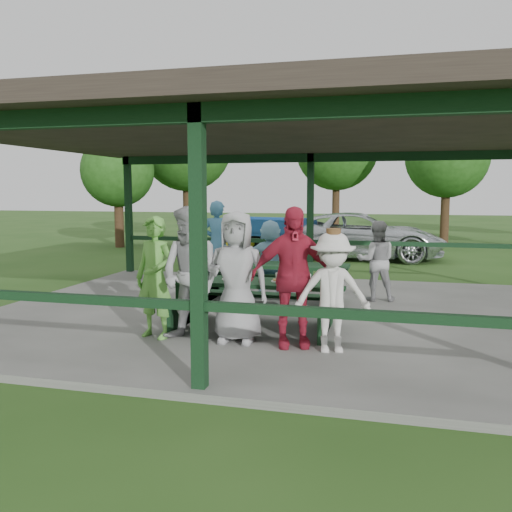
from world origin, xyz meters
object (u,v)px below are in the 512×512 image
(contestant_grey_left, at_px, (192,275))
(spectator_grey, at_px, (376,261))
(picnic_table_far, at_px, (273,277))
(contestant_grey_mid, at_px, (237,277))
(contestant_white_fedora, at_px, (332,292))
(picnic_table_near, at_px, (254,298))
(farm_trailer, at_px, (266,237))
(contestant_green, at_px, (155,277))
(contestant_red, at_px, (292,277))
(pickup_truck, at_px, (360,236))
(spectator_blue, at_px, (217,244))
(spectator_lblue, at_px, (270,257))

(contestant_grey_left, bearing_deg, spectator_grey, 68.50)
(picnic_table_far, xyz_separation_m, contestant_grey_mid, (0.10, -2.77, 0.44))
(picnic_table_far, height_order, contestant_white_fedora, contestant_white_fedora)
(picnic_table_near, relative_size, farm_trailer, 0.63)
(picnic_table_near, xyz_separation_m, contestant_white_fedora, (1.31, -0.92, 0.32))
(contestant_green, bearing_deg, picnic_table_near, 49.67)
(contestant_red, height_order, spectator_grey, contestant_red)
(farm_trailer, bearing_deg, contestant_red, -61.27)
(spectator_grey, distance_m, pickup_truck, 7.36)
(spectator_blue, height_order, pickup_truck, spectator_blue)
(picnic_table_far, distance_m, contestant_white_fedora, 3.27)
(contestant_grey_left, height_order, farm_trailer, contestant_grey_left)
(picnic_table_far, bearing_deg, picnic_table_near, -85.94)
(spectator_blue, bearing_deg, spectator_grey, 173.16)
(contestant_red, relative_size, pickup_truck, 0.35)
(contestant_grey_mid, height_order, spectator_grey, contestant_grey_mid)
(contestant_green, height_order, contestant_red, contestant_red)
(contestant_green, distance_m, contestant_white_fedora, 2.56)
(picnic_table_near, relative_size, contestant_white_fedora, 1.58)
(spectator_lblue, relative_size, pickup_truck, 0.28)
(spectator_lblue, bearing_deg, contestant_green, 65.40)
(farm_trailer, bearing_deg, contestant_grey_left, -68.78)
(spectator_lblue, bearing_deg, contestant_grey_mid, 84.29)
(contestant_white_fedora, xyz_separation_m, farm_trailer, (-3.40, 10.48, -0.19))
(picnic_table_near, relative_size, spectator_grey, 1.67)
(spectator_lblue, height_order, spectator_grey, spectator_grey)
(contestant_grey_left, xyz_separation_m, farm_trailer, (-1.45, 10.51, -0.35))
(picnic_table_near, bearing_deg, contestant_white_fedora, -35.01)
(spectator_lblue, height_order, farm_trailer, spectator_lblue)
(contestant_grey_mid, bearing_deg, picnic_table_far, 89.33)
(spectator_blue, xyz_separation_m, farm_trailer, (-0.37, 6.19, -0.35))
(picnic_table_near, distance_m, contestant_green, 1.56)
(picnic_table_near, distance_m, contestant_grey_mid, 0.89)
(contestant_red, xyz_separation_m, spectator_lblue, (-1.13, 3.56, -0.19))
(contestant_grey_mid, bearing_deg, contestant_green, -178.84)
(contestant_green, xyz_separation_m, contestant_red, (2.00, 0.06, 0.08))
(contestant_green, height_order, contestant_grey_left, contestant_grey_left)
(picnic_table_near, distance_m, spectator_lblue, 2.81)
(contestant_red, xyz_separation_m, spectator_blue, (-2.47, 4.16, -0.00))
(contestant_grey_mid, xyz_separation_m, spectator_lblue, (-0.34, 3.54, -0.15))
(contestant_white_fedora, relative_size, spectator_grey, 1.05)
(contestant_grey_left, xyz_separation_m, contestant_red, (1.39, 0.15, 0.00))
(contestant_red, distance_m, contestant_white_fedora, 0.60)
(contestant_red, bearing_deg, farm_trailer, 88.13)
(contestant_grey_mid, xyz_separation_m, spectator_grey, (1.78, 3.47, -0.15))
(contestant_red, height_order, spectator_lblue, contestant_red)
(picnic_table_far, xyz_separation_m, contestant_red, (0.89, -2.79, 0.48))
(contestant_white_fedora, height_order, farm_trailer, contestant_white_fedora)
(contestant_green, xyz_separation_m, contestant_white_fedora, (2.56, -0.07, -0.08))
(contestant_grey_mid, bearing_deg, farm_trailer, 98.50)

